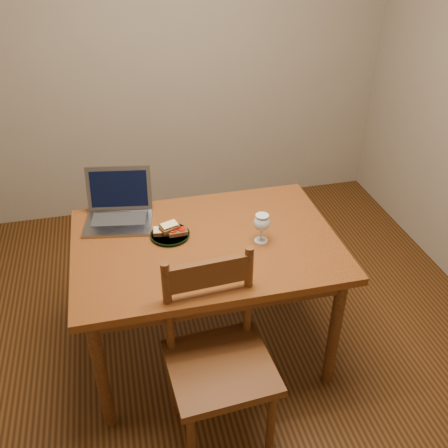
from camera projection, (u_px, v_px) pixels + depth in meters
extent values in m
cube|color=black|center=(227.00, 339.00, 2.93)|extent=(3.20, 3.20, 0.02)
cube|color=gray|center=(174.00, 43.00, 3.51)|extent=(3.20, 0.02, 2.60)
cube|color=#441E0B|center=(206.00, 245.00, 2.47)|extent=(1.30, 0.90, 0.04)
cylinder|color=#3B190C|center=(101.00, 374.00, 2.26)|extent=(0.06, 0.06, 0.70)
cylinder|color=#3B190C|center=(334.00, 332.00, 2.48)|extent=(0.06, 0.06, 0.70)
cylinder|color=#3B190C|center=(97.00, 274.00, 2.86)|extent=(0.06, 0.06, 0.70)
cylinder|color=#3B190C|center=(285.00, 247.00, 3.08)|extent=(0.06, 0.06, 0.70)
cube|color=#3B190C|center=(221.00, 368.00, 2.16)|extent=(0.47, 0.45, 0.04)
cube|color=#3B190C|center=(208.00, 274.00, 2.08)|extent=(0.36, 0.06, 0.13)
cylinder|color=black|center=(170.00, 235.00, 2.49)|extent=(0.20, 0.20, 0.02)
cube|color=slate|center=(118.00, 224.00, 2.58)|extent=(0.37, 0.29, 0.02)
cube|color=slate|center=(119.00, 188.00, 2.64)|extent=(0.35, 0.13, 0.23)
cube|color=black|center=(119.00, 188.00, 2.64)|extent=(0.30, 0.10, 0.19)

